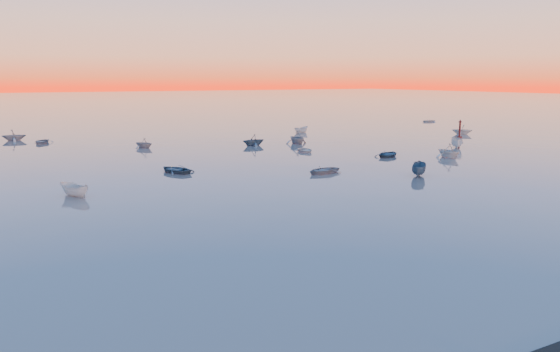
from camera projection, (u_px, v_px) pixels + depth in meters
ground at (127, 126)px, 113.23m from camera, size 600.00×600.00×0.00m
moored_fleet at (212, 152)px, 72.72m from camera, size 124.00×58.00×1.20m
boat_near_center at (418, 176)px, 55.19m from camera, size 3.67×3.76×1.28m
boat_near_right at (448, 157)px, 67.83m from camera, size 3.95×1.97×1.35m
channel_marker at (460, 130)px, 90.40m from camera, size 0.87×0.87×3.11m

